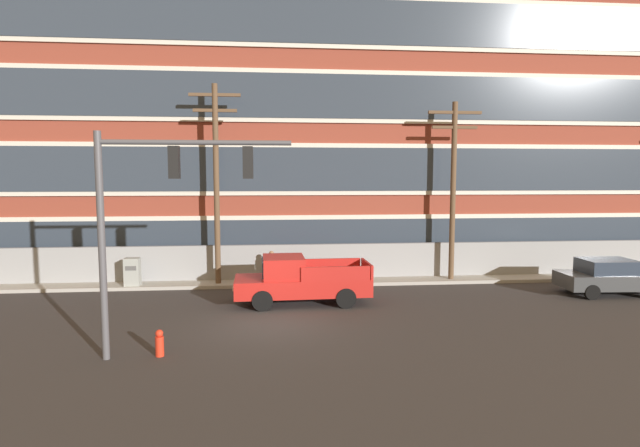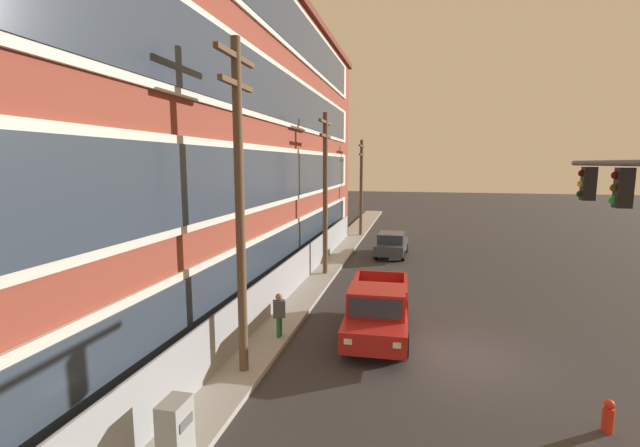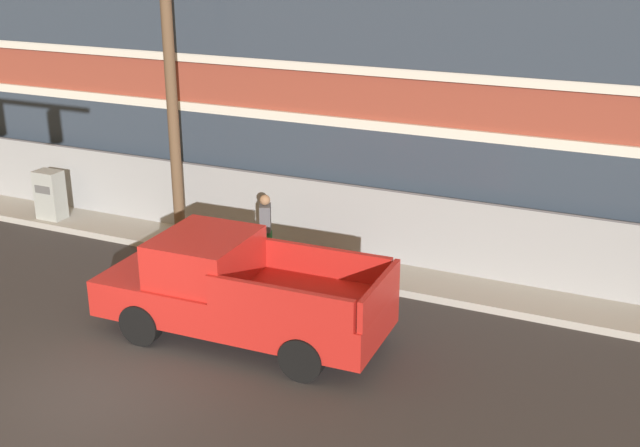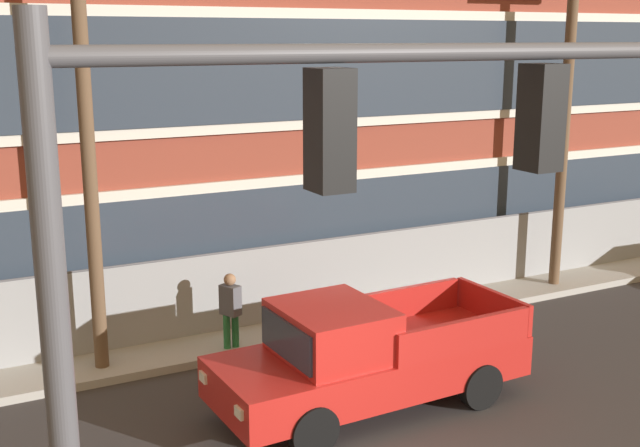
{
  "view_description": "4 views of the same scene",
  "coord_description": "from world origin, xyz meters",
  "px_view_note": "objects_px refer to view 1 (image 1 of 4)",
  "views": [
    {
      "loc": [
        0.14,
        -17.12,
        5.14
      ],
      "look_at": [
        2.21,
        5.39,
        3.02
      ],
      "focal_mm": 28.0,
      "sensor_mm": 36.0,
      "label": 1
    },
    {
      "loc": [
        -13.4,
        1.58,
        6.08
      ],
      "look_at": [
        3.02,
        5.29,
        3.7
      ],
      "focal_mm": 24.0,
      "sensor_mm": 36.0,
      "label": 2
    },
    {
      "loc": [
        8.17,
        -8.84,
        7.23
      ],
      "look_at": [
        2.67,
        3.15,
        2.38
      ],
      "focal_mm": 45.0,
      "sensor_mm": 36.0,
      "label": 3
    },
    {
      "loc": [
        -5.38,
        -8.09,
        6.21
      ],
      "look_at": [
        1.4,
        4.93,
        2.78
      ],
      "focal_mm": 45.0,
      "sensor_mm": 36.0,
      "label": 4
    }
  ],
  "objects_px": {
    "pickup_truck_red": "(299,281)",
    "sedan_dark_grey": "(610,277)",
    "traffic_signal_mast": "(155,200)",
    "electrical_cabinet": "(132,273)",
    "utility_pole_near_corner": "(216,177)",
    "fire_hydrant": "(160,343)",
    "utility_pole_midblock": "(453,183)",
    "pedestrian_near_cabinet": "(272,266)"
  },
  "relations": [
    {
      "from": "pedestrian_near_cabinet",
      "to": "utility_pole_midblock",
      "type": "bearing_deg",
      "value": 1.68
    },
    {
      "from": "utility_pole_midblock",
      "to": "sedan_dark_grey",
      "type": "bearing_deg",
      "value": -28.43
    },
    {
      "from": "traffic_signal_mast",
      "to": "sedan_dark_grey",
      "type": "bearing_deg",
      "value": 18.57
    },
    {
      "from": "sedan_dark_grey",
      "to": "electrical_cabinet",
      "type": "height_order",
      "value": "sedan_dark_grey"
    },
    {
      "from": "sedan_dark_grey",
      "to": "electrical_cabinet",
      "type": "relative_size",
      "value": 3.05
    },
    {
      "from": "utility_pole_near_corner",
      "to": "pedestrian_near_cabinet",
      "type": "relative_size",
      "value": 5.53
    },
    {
      "from": "sedan_dark_grey",
      "to": "utility_pole_midblock",
      "type": "bearing_deg",
      "value": 151.57
    },
    {
      "from": "pickup_truck_red",
      "to": "pedestrian_near_cabinet",
      "type": "bearing_deg",
      "value": 109.38
    },
    {
      "from": "utility_pole_near_corner",
      "to": "utility_pole_midblock",
      "type": "distance_m",
      "value": 11.27
    },
    {
      "from": "pedestrian_near_cabinet",
      "to": "fire_hydrant",
      "type": "distance_m",
      "value": 9.44
    },
    {
      "from": "traffic_signal_mast",
      "to": "electrical_cabinet",
      "type": "relative_size",
      "value": 4.45
    },
    {
      "from": "pickup_truck_red",
      "to": "sedan_dark_grey",
      "type": "relative_size",
      "value": 1.27
    },
    {
      "from": "electrical_cabinet",
      "to": "fire_hydrant",
      "type": "bearing_deg",
      "value": -70.37
    },
    {
      "from": "utility_pole_near_corner",
      "to": "fire_hydrant",
      "type": "distance_m",
      "value": 10.31
    },
    {
      "from": "pickup_truck_red",
      "to": "electrical_cabinet",
      "type": "height_order",
      "value": "pickup_truck_red"
    },
    {
      "from": "sedan_dark_grey",
      "to": "fire_hydrant",
      "type": "distance_m",
      "value": 18.84
    },
    {
      "from": "sedan_dark_grey",
      "to": "utility_pole_midblock",
      "type": "xyz_separation_m",
      "value": [
        -5.95,
        3.22,
        4.03
      ]
    },
    {
      "from": "sedan_dark_grey",
      "to": "electrical_cabinet",
      "type": "xyz_separation_m",
      "value": [
        -21.08,
        3.05,
        -0.08
      ]
    },
    {
      "from": "electrical_cabinet",
      "to": "pedestrian_near_cabinet",
      "type": "relative_size",
      "value": 0.85
    },
    {
      "from": "fire_hydrant",
      "to": "pickup_truck_red",
      "type": "bearing_deg",
      "value": 52.52
    },
    {
      "from": "pickup_truck_red",
      "to": "pedestrian_near_cabinet",
      "type": "relative_size",
      "value": 3.28
    },
    {
      "from": "traffic_signal_mast",
      "to": "utility_pole_midblock",
      "type": "xyz_separation_m",
      "value": [
        11.9,
        9.22,
        0.32
      ]
    },
    {
      "from": "utility_pole_near_corner",
      "to": "fire_hydrant",
      "type": "relative_size",
      "value": 11.99
    },
    {
      "from": "traffic_signal_mast",
      "to": "electrical_cabinet",
      "type": "bearing_deg",
      "value": 109.62
    },
    {
      "from": "sedan_dark_grey",
      "to": "utility_pole_near_corner",
      "type": "height_order",
      "value": "utility_pole_near_corner"
    },
    {
      "from": "traffic_signal_mast",
      "to": "utility_pole_near_corner",
      "type": "height_order",
      "value": "utility_pole_near_corner"
    },
    {
      "from": "traffic_signal_mast",
      "to": "utility_pole_near_corner",
      "type": "bearing_deg",
      "value": 86.06
    },
    {
      "from": "utility_pole_midblock",
      "to": "fire_hydrant",
      "type": "height_order",
      "value": "utility_pole_midblock"
    },
    {
      "from": "sedan_dark_grey",
      "to": "electrical_cabinet",
      "type": "distance_m",
      "value": 21.3
    },
    {
      "from": "fire_hydrant",
      "to": "utility_pole_near_corner",
      "type": "bearing_deg",
      "value": 85.84
    },
    {
      "from": "utility_pole_midblock",
      "to": "pedestrian_near_cabinet",
      "type": "distance_m",
      "value": 9.58
    },
    {
      "from": "pickup_truck_red",
      "to": "electrical_cabinet",
      "type": "distance_m",
      "value": 8.22
    },
    {
      "from": "sedan_dark_grey",
      "to": "utility_pole_near_corner",
      "type": "relative_size",
      "value": 0.47
    },
    {
      "from": "sedan_dark_grey",
      "to": "pedestrian_near_cabinet",
      "type": "xyz_separation_m",
      "value": [
        -14.72,
        2.97,
        0.18
      ]
    },
    {
      "from": "traffic_signal_mast",
      "to": "fire_hydrant",
      "type": "relative_size",
      "value": 8.19
    },
    {
      "from": "pedestrian_near_cabinet",
      "to": "fire_hydrant",
      "type": "height_order",
      "value": "pedestrian_near_cabinet"
    },
    {
      "from": "utility_pole_midblock",
      "to": "pedestrian_near_cabinet",
      "type": "bearing_deg",
      "value": -178.32
    },
    {
      "from": "pickup_truck_red",
      "to": "utility_pole_midblock",
      "type": "xyz_separation_m",
      "value": [
        7.62,
        3.51,
        3.9
      ]
    },
    {
      "from": "pickup_truck_red",
      "to": "sedan_dark_grey",
      "type": "distance_m",
      "value": 13.57
    },
    {
      "from": "utility_pole_midblock",
      "to": "electrical_cabinet",
      "type": "distance_m",
      "value": 15.67
    },
    {
      "from": "utility_pole_midblock",
      "to": "fire_hydrant",
      "type": "relative_size",
      "value": 11.14
    },
    {
      "from": "traffic_signal_mast",
      "to": "pedestrian_near_cabinet",
      "type": "distance_m",
      "value": 10.13
    }
  ]
}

